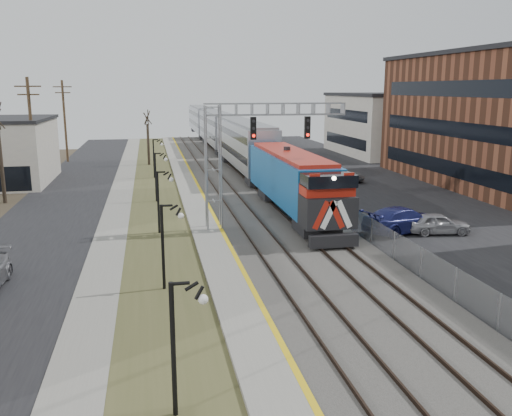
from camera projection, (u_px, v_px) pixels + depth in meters
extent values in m
cube|color=black|center=(54.00, 214.00, 39.70)|extent=(7.00, 120.00, 0.04)
cube|color=gray|center=(117.00, 211.00, 40.54)|extent=(2.00, 120.00, 0.08)
cube|color=#474927|center=(157.00, 209.00, 41.11)|extent=(4.00, 120.00, 0.06)
cube|color=gray|center=(197.00, 207.00, 41.66)|extent=(2.00, 120.00, 0.24)
cube|color=#595651|center=(260.00, 204.00, 42.61)|extent=(8.00, 120.00, 0.20)
cube|color=black|center=(402.00, 199.00, 44.90)|extent=(16.00, 120.00, 0.04)
cube|color=gold|center=(208.00, 205.00, 41.80)|extent=(0.24, 120.00, 0.01)
cube|color=#2D2119|center=(226.00, 204.00, 42.05)|extent=(0.08, 120.00, 0.15)
cube|color=#2D2119|center=(245.00, 203.00, 42.34)|extent=(0.08, 120.00, 0.15)
cube|color=#2D2119|center=(270.00, 202.00, 42.72)|extent=(0.08, 120.00, 0.15)
cube|color=#2D2119|center=(288.00, 201.00, 43.00)|extent=(0.08, 120.00, 0.15)
cube|color=#13589D|center=(294.00, 183.00, 38.22)|extent=(3.00, 17.00, 4.25)
cube|color=black|center=(334.00, 241.00, 30.27)|extent=(2.80, 0.50, 0.70)
cube|color=#A4A7AF|center=(244.00, 146.00, 57.55)|extent=(3.00, 22.00, 5.33)
cube|color=#A4A7AF|center=(217.00, 130.00, 79.38)|extent=(3.00, 22.00, 5.33)
cube|color=#A4A7AF|center=(202.00, 121.00, 101.22)|extent=(3.00, 22.00, 5.33)
cube|color=gray|center=(213.00, 170.00, 34.21)|extent=(1.00, 1.00, 8.00)
cube|color=gray|center=(275.00, 109.00, 34.16)|extent=(9.00, 0.80, 0.80)
cube|color=black|center=(253.00, 128.00, 33.69)|extent=(0.35, 0.25, 1.40)
cube|color=black|center=(307.00, 128.00, 34.35)|extent=(0.35, 0.25, 1.40)
cylinder|color=black|center=(173.00, 351.00, 14.83)|extent=(0.14, 0.14, 4.00)
cylinder|color=black|center=(163.00, 248.00, 24.41)|extent=(0.14, 0.14, 4.00)
cylinder|color=black|center=(158.00, 203.00, 33.98)|extent=(0.14, 0.14, 4.00)
cylinder|color=black|center=(156.00, 178.00, 43.56)|extent=(0.14, 0.14, 4.00)
cylinder|color=black|center=(154.00, 159.00, 55.05)|extent=(0.14, 0.14, 4.00)
cylinder|color=#4C3823|center=(32.00, 135.00, 47.63)|extent=(0.28, 0.28, 10.00)
cylinder|color=#4C3823|center=(65.00, 122.00, 66.78)|extent=(0.28, 0.28, 10.00)
cube|color=gray|center=(312.00, 194.00, 43.26)|extent=(0.04, 120.00, 1.60)
cube|color=beige|center=(400.00, 125.00, 75.42)|extent=(16.00, 18.00, 8.00)
cylinder|color=#382D23|center=(2.00, 166.00, 42.99)|extent=(0.30, 0.30, 5.95)
cylinder|color=#382D23|center=(148.00, 145.00, 64.44)|extent=(0.30, 0.30, 4.90)
imported|color=navy|center=(403.00, 220.00, 34.50)|extent=(6.04, 3.85, 1.63)
imported|color=gray|center=(438.00, 224.00, 34.13)|extent=(4.13, 2.14, 1.34)
imported|color=#0C3F10|center=(329.00, 177.00, 51.84)|extent=(4.67, 2.98, 1.45)
imported|color=slate|center=(340.00, 176.00, 52.78)|extent=(5.15, 3.07, 1.34)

